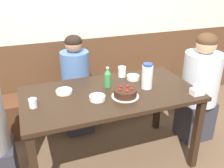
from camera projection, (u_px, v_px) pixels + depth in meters
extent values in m
plane|color=brown|center=(110.00, 160.00, 2.52)|extent=(12.00, 12.00, 0.00)
cube|color=brown|center=(82.00, 77.00, 3.21)|extent=(4.80, 0.04, 0.99)
cube|color=#56331E|center=(88.00, 104.00, 3.14)|extent=(2.48, 0.38, 0.43)
cube|color=black|center=(110.00, 94.00, 2.21)|extent=(1.54, 0.81, 0.03)
cube|color=black|center=(197.00, 135.00, 2.30)|extent=(0.06, 0.06, 0.73)
cube|color=black|center=(29.00, 125.00, 2.44)|extent=(0.06, 0.06, 0.73)
cube|color=black|center=(158.00, 100.00, 2.90)|extent=(0.06, 0.06, 0.73)
cylinder|color=white|center=(125.00, 96.00, 2.12)|extent=(0.23, 0.23, 0.01)
cylinder|color=#381E14|center=(125.00, 93.00, 2.11)|extent=(0.20, 0.20, 0.06)
sphere|color=red|center=(127.00, 91.00, 2.05)|extent=(0.02, 0.02, 0.02)
sphere|color=red|center=(131.00, 89.00, 2.09)|extent=(0.02, 0.02, 0.02)
sphere|color=red|center=(128.00, 86.00, 2.13)|extent=(0.02, 0.02, 0.02)
sphere|color=red|center=(121.00, 87.00, 2.12)|extent=(0.02, 0.02, 0.02)
sphere|color=red|center=(120.00, 90.00, 2.07)|extent=(0.02, 0.02, 0.02)
cylinder|color=white|center=(147.00, 77.00, 2.24)|extent=(0.10, 0.10, 0.21)
cylinder|color=#28479E|center=(148.00, 65.00, 2.19)|extent=(0.08, 0.08, 0.02)
cylinder|color=#388E4C|center=(108.00, 80.00, 2.28)|extent=(0.06, 0.06, 0.13)
cone|color=#388E4C|center=(108.00, 71.00, 2.24)|extent=(0.06, 0.06, 0.05)
cylinder|color=silver|center=(108.00, 68.00, 2.23)|extent=(0.03, 0.03, 0.01)
cube|color=white|center=(197.00, 92.00, 2.15)|extent=(0.11, 0.08, 0.05)
cube|color=white|center=(198.00, 86.00, 2.13)|extent=(0.09, 0.03, 0.05)
cylinder|color=white|center=(133.00, 77.00, 2.45)|extent=(0.12, 0.12, 0.04)
cylinder|color=white|center=(64.00, 91.00, 2.18)|extent=(0.14, 0.14, 0.03)
cylinder|color=white|center=(97.00, 98.00, 2.06)|extent=(0.13, 0.13, 0.04)
cylinder|color=silver|center=(122.00, 72.00, 2.51)|extent=(0.08, 0.08, 0.10)
cylinder|color=silver|center=(33.00, 103.00, 1.94)|extent=(0.06, 0.06, 0.07)
cube|color=#33333D|center=(194.00, 119.00, 2.80)|extent=(0.34, 0.30, 0.45)
cylinder|color=silver|center=(201.00, 78.00, 2.60)|extent=(0.38, 0.38, 0.54)
sphere|color=tan|center=(207.00, 44.00, 2.45)|extent=(0.20, 0.20, 0.20)
ellipsoid|color=#4C331E|center=(207.00, 41.00, 2.43)|extent=(0.21, 0.21, 0.15)
cube|color=#33333D|center=(78.00, 112.00, 2.94)|extent=(0.30, 0.34, 0.45)
cylinder|color=#4C70AD|center=(75.00, 74.00, 2.74)|extent=(0.31, 0.31, 0.51)
sphere|color=#A87A5B|center=(74.00, 44.00, 2.60)|extent=(0.18, 0.18, 0.18)
ellipsoid|color=black|center=(73.00, 41.00, 2.59)|extent=(0.18, 0.18, 0.14)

